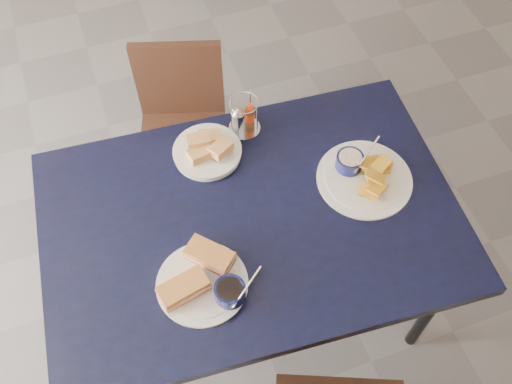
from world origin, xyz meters
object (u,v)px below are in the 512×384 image
object	(u,v)px
sandwich_plate	(205,279)
condiment_caddy	(243,118)
dining_table	(251,227)
bread_basket	(207,150)
plantain_plate	(361,173)
chair_far	(177,118)

from	to	relation	value
sandwich_plate	condiment_caddy	bearing A→B (deg)	60.55
dining_table	sandwich_plate	bearing A→B (deg)	-139.98
bread_basket	sandwich_plate	bearing A→B (deg)	-107.60
bread_basket	condiment_caddy	world-z (taller)	condiment_caddy
plantain_plate	bread_basket	xyz separation A→B (m)	(-0.45, 0.26, 0.01)
chair_far	condiment_caddy	xyz separation A→B (m)	(0.17, -0.40, 0.37)
sandwich_plate	bread_basket	bearing A→B (deg)	72.40
bread_basket	plantain_plate	bearing A→B (deg)	-29.75
sandwich_plate	chair_far	bearing A→B (deg)	82.30
dining_table	condiment_caddy	world-z (taller)	condiment_caddy
chair_far	sandwich_plate	size ratio (longest dim) A/B	2.56
dining_table	sandwich_plate	distance (m)	0.27
chair_far	bread_basket	size ratio (longest dim) A/B	3.37
sandwich_plate	plantain_plate	xyz separation A→B (m)	(0.59, 0.19, -0.01)
bread_basket	condiment_caddy	distance (m)	0.17
plantain_plate	condiment_caddy	world-z (taller)	condiment_caddy
chair_far	sandwich_plate	xyz separation A→B (m)	(-0.12, -0.91, 0.34)
dining_table	condiment_caddy	xyz separation A→B (m)	(0.09, 0.35, 0.12)
chair_far	condiment_caddy	bearing A→B (deg)	-67.19
plantain_plate	bread_basket	distance (m)	0.51
condiment_caddy	sandwich_plate	bearing A→B (deg)	-119.45
condiment_caddy	bread_basket	bearing A→B (deg)	-156.15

